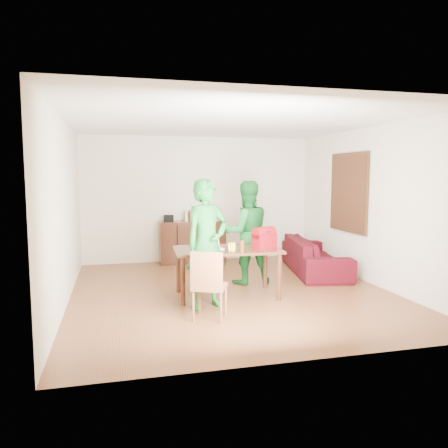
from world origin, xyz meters
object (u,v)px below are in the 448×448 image
object	(u,v)px
person_far	(246,232)
sofa	(315,255)
red_bag	(264,240)
table	(227,254)
person_near	(207,244)
chair	(210,299)
bottle	(242,245)
laptop	(213,247)

from	to	relation	value
person_far	sofa	world-z (taller)	person_far
red_bag	person_far	bearing A→B (deg)	68.98
table	red_bag	world-z (taller)	red_bag
person_near	sofa	distance (m)	3.09
person_near	chair	bearing A→B (deg)	-119.95
chair	bottle	xyz separation A→B (m)	(0.62, 0.63, 0.58)
chair	table	bearing A→B (deg)	88.23
bottle	red_bag	distance (m)	0.49
laptop	sofa	distance (m)	2.67
table	laptop	xyz separation A→B (m)	(-0.22, -0.02, 0.14)
chair	bottle	world-z (taller)	bottle
chair	person_far	size ratio (longest dim) A/B	0.52
chair	sofa	world-z (taller)	chair
chair	person_near	distance (m)	0.82
person_far	sofa	bearing A→B (deg)	-162.50
chair	red_bag	world-z (taller)	red_bag
sofa	laptop	bearing A→B (deg)	129.92
red_bag	sofa	distance (m)	2.12
sofa	person_far	bearing A→B (deg)	119.29
red_bag	sofa	size ratio (longest dim) A/B	0.16
person_near	bottle	size ratio (longest dim) A/B	9.18
table	chair	size ratio (longest dim) A/B	1.80
person_near	red_bag	size ratio (longest dim) A/B	5.17
person_far	laptop	xyz separation A→B (m)	(-0.76, -0.76, -0.10)
chair	person_near	world-z (taller)	person_near
person_far	bottle	size ratio (longest dim) A/B	8.95
laptop	table	bearing A→B (deg)	-3.69
chair	bottle	distance (m)	1.06
table	person_far	xyz separation A→B (m)	(0.53, 0.74, 0.23)
person_far	bottle	distance (m)	1.17
red_bag	person_near	bearing A→B (deg)	177.47
sofa	bottle	bearing A→B (deg)	140.62
table	person_near	world-z (taller)	person_near
table	chair	world-z (taller)	chair
bottle	sofa	distance (m)	2.58
person_near	laptop	distance (m)	0.51
person_near	red_bag	world-z (taller)	person_near
table	sofa	bearing A→B (deg)	34.12
chair	person_far	world-z (taller)	person_far
bottle	red_bag	bearing A→B (deg)	28.73
laptop	bottle	distance (m)	0.50
table	bottle	xyz separation A→B (m)	(0.13, -0.36, 0.19)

